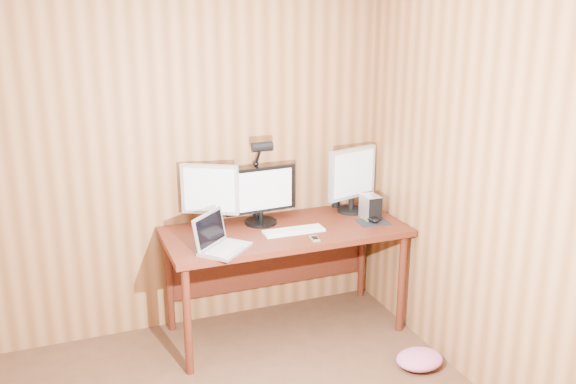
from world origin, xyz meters
TOP-DOWN VIEW (x-y plane):
  - room_shell at (0.00, 0.00)m, footprint 4.00×4.00m
  - desk at (0.93, 1.70)m, footprint 1.60×0.70m
  - monitor_center at (0.81, 1.79)m, footprint 0.50×0.22m
  - monitor_left at (0.47, 1.83)m, footprint 0.35×0.22m
  - monitor_right at (1.50, 1.80)m, footprint 0.41×0.20m
  - laptop at (0.42, 1.44)m, footprint 0.39×0.39m
  - keyboard at (0.96, 1.55)m, footprint 0.41×0.13m
  - mousepad at (1.54, 1.54)m, footprint 0.22×0.19m
  - mouse at (1.54, 1.54)m, footprint 0.08×0.12m
  - hard_drive at (1.56, 1.61)m, footprint 0.11×0.15m
  - phone at (1.03, 1.38)m, footprint 0.05×0.10m
  - speaker at (1.44, 1.94)m, footprint 0.05×0.05m
  - desk_lamp at (0.83, 1.85)m, footprint 0.14×0.20m
  - fabric_pile at (1.55, 0.90)m, footprint 0.35×0.31m

SIDE VIEW (x-z plane):
  - fabric_pile at x=1.55m, z-range 0.00..0.10m
  - desk at x=0.93m, z-range 0.25..1.00m
  - mousepad at x=1.54m, z-range 0.75..0.75m
  - phone at x=1.03m, z-range 0.75..0.76m
  - keyboard at x=0.96m, z-range 0.75..0.77m
  - mouse at x=1.54m, z-range 0.75..0.79m
  - laptop at x=0.42m, z-range 0.69..0.92m
  - speaker at x=1.44m, z-range 0.75..0.88m
  - hard_drive at x=1.56m, z-range 0.75..0.92m
  - monitor_center at x=0.81m, z-range 0.76..1.15m
  - monitor_left at x=0.47m, z-range 0.77..1.20m
  - monitor_right at x=1.50m, z-range 0.77..1.24m
  - desk_lamp at x=0.83m, z-range 0.82..1.43m
  - room_shell at x=0.00m, z-range -0.75..3.25m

